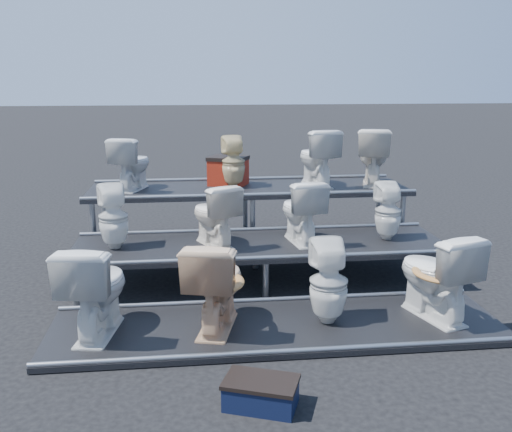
{
  "coord_description": "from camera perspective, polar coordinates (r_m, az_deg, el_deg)",
  "views": [
    {
      "loc": [
        -0.76,
        -6.16,
        2.32
      ],
      "look_at": [
        -0.04,
        0.1,
        0.76
      ],
      "focal_mm": 40.0,
      "sensor_mm": 36.0,
      "label": 1
    }
  ],
  "objects": [
    {
      "name": "toilet_4",
      "position": [
        6.4,
        -14.07,
        -0.08
      ],
      "size": [
        0.39,
        0.39,
        0.71
      ],
      "primitive_type": "imported",
      "rotation": [
        0.0,
        0.0,
        3.37
      ],
      "color": "silver",
      "rests_on": "tier_mid"
    },
    {
      "name": "toilet_7",
      "position": [
        6.74,
        13.07,
        0.47
      ],
      "size": [
        0.31,
        0.32,
        0.67
      ],
      "primitive_type": "imported",
      "rotation": [
        0.0,
        0.0,
        3.11
      ],
      "color": "silver",
      "rests_on": "tier_mid"
    },
    {
      "name": "toilet_5",
      "position": [
        6.35,
        -4.23,
        0.16
      ],
      "size": [
        0.64,
        0.79,
        0.71
      ],
      "primitive_type": "imported",
      "rotation": [
        0.0,
        0.0,
        3.56
      ],
      "color": "silver",
      "rests_on": "tier_mid"
    },
    {
      "name": "toilet_8",
      "position": [
        7.59,
        -12.33,
        5.16
      ],
      "size": [
        0.58,
        0.76,
        0.69
      ],
      "primitive_type": "imported",
      "rotation": [
        0.0,
        0.0,
        2.81
      ],
      "color": "silver",
      "rests_on": "tier_back"
    },
    {
      "name": "ground",
      "position": [
        6.63,
        0.43,
        -6.55
      ],
      "size": [
        80.0,
        80.0,
        0.0
      ],
      "primitive_type": "plane",
      "color": "black",
      "rests_on": "ground"
    },
    {
      "name": "toilet_11",
      "position": [
        7.93,
        11.62,
        5.87
      ],
      "size": [
        0.63,
        0.85,
        0.77
      ],
      "primitive_type": "imported",
      "rotation": [
        0.0,
        0.0,
        2.85
      ],
      "color": "silver",
      "rests_on": "tier_back"
    },
    {
      "name": "toilet_3",
      "position": [
        5.67,
        17.49,
        -5.59
      ],
      "size": [
        0.7,
        0.94,
        0.86
      ],
      "primitive_type": "imported",
      "rotation": [
        0.0,
        0.0,
        3.43
      ],
      "color": "silver",
      "rests_on": "tier_front"
    },
    {
      "name": "toilet_6",
      "position": [
        6.46,
        4.51,
        0.52
      ],
      "size": [
        0.51,
        0.77,
        0.73
      ],
      "primitive_type": "imported",
      "rotation": [
        0.0,
        0.0,
        3.29
      ],
      "color": "silver",
      "rests_on": "tier_mid"
    },
    {
      "name": "tier_front",
      "position": [
        5.43,
        2.14,
        -11.03
      ],
      "size": [
        4.2,
        1.2,
        0.06
      ],
      "primitive_type": "cube",
      "color": "black",
      "rests_on": "ground"
    },
    {
      "name": "tier_mid",
      "position": [
        6.55,
        0.43,
        -4.67
      ],
      "size": [
        4.2,
        1.2,
        0.46
      ],
      "primitive_type": "cube",
      "color": "black",
      "rests_on": "ground"
    },
    {
      "name": "toilet_2",
      "position": [
        5.36,
        7.27,
        -6.56
      ],
      "size": [
        0.37,
        0.38,
        0.79
      ],
      "primitive_type": "imported",
      "rotation": [
        0.0,
        0.0,
        3.1
      ],
      "color": "silver",
      "rests_on": "tier_front"
    },
    {
      "name": "step_stool",
      "position": [
        4.28,
        0.49,
        -17.46
      ],
      "size": [
        0.58,
        0.46,
        0.18
      ],
      "primitive_type": "cube",
      "rotation": [
        0.0,
        0.0,
        -0.37
      ],
      "color": "black",
      "rests_on": "ground"
    },
    {
      "name": "red_crate",
      "position": [
        7.78,
        -2.8,
        4.36
      ],
      "size": [
        0.59,
        0.54,
        0.34
      ],
      "primitive_type": "cube",
      "rotation": [
        0.0,
        0.0,
        -0.42
      ],
      "color": "maroon",
      "rests_on": "tier_back"
    },
    {
      "name": "toilet_1",
      "position": [
        5.2,
        -4.04,
        -6.73
      ],
      "size": [
        0.67,
        0.93,
        0.86
      ],
      "primitive_type": "imported",
      "rotation": [
        0.0,
        0.0,
        2.89
      ],
      "color": "#DAAF85",
      "rests_on": "tier_front"
    },
    {
      "name": "toilet_10",
      "position": [
        7.73,
        6.1,
        5.85
      ],
      "size": [
        0.54,
        0.81,
        0.77
      ],
      "primitive_type": "imported",
      "rotation": [
        0.0,
        0.0,
        3.3
      ],
      "color": "silver",
      "rests_on": "tier_back"
    },
    {
      "name": "toilet_0",
      "position": [
        5.27,
        -15.75,
        -6.94
      ],
      "size": [
        0.62,
        0.91,
        0.86
      ],
      "primitive_type": "imported",
      "rotation": [
        0.0,
        0.0,
        2.98
      ],
      "color": "silver",
      "rests_on": "tier_front"
    },
    {
      "name": "tier_back",
      "position": [
        7.74,
        -0.74,
        -0.21
      ],
      "size": [
        4.2,
        1.2,
        0.86
      ],
      "primitive_type": "cube",
      "color": "black",
      "rests_on": "ground"
    },
    {
      "name": "toilet_9",
      "position": [
        7.57,
        -2.27,
        5.43
      ],
      "size": [
        0.33,
        0.34,
        0.69
      ],
      "primitive_type": "imported",
      "rotation": [
        0.0,
        0.0,
        3.23
      ],
      "color": "#CFBC88",
      "rests_on": "tier_back"
    }
  ]
}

